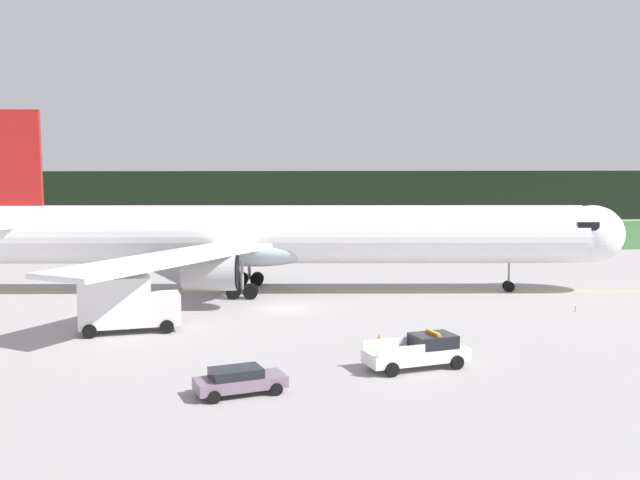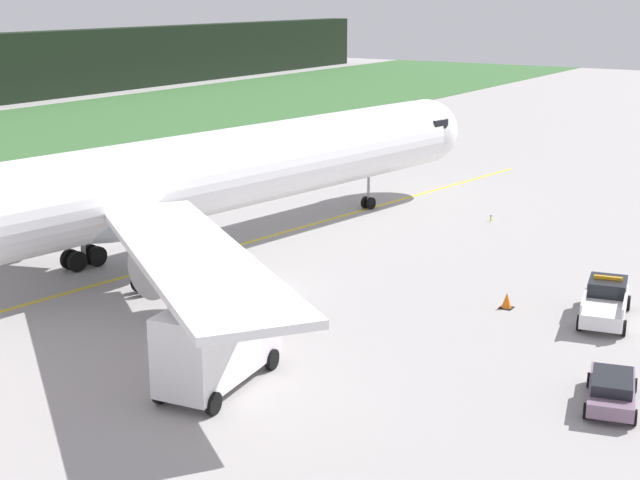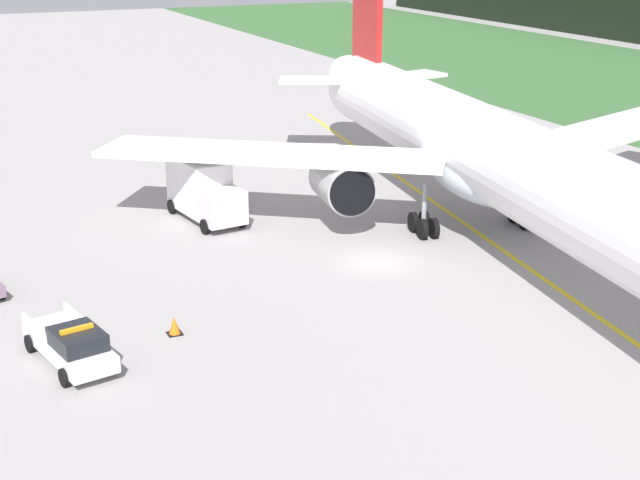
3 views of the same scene
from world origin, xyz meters
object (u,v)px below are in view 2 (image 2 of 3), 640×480
airliner (154,186)px  catering_truck (216,343)px  apron_cone (507,300)px  staff_car (612,389)px  ops_pickup_truck (606,301)px

airliner → catering_truck: (-11.34, -13.50, -2.98)m
catering_truck → apron_cone: size_ratio=8.13×
catering_truck → staff_car: size_ratio=1.45×
ops_pickup_truck → staff_car: ops_pickup_truck is taller
staff_car → apron_cone: staff_car is taller
airliner → catering_truck: size_ratio=8.97×
catering_truck → staff_car: bearing=-64.0°
ops_pickup_truck → staff_car: size_ratio=1.29×
airliner → apron_cone: (4.21, -19.86, -4.49)m
airliner → apron_cone: bearing=-78.0°
catering_truck → ops_pickup_truck: bearing=-33.4°
catering_truck → staff_car: 15.68m
airliner → ops_pickup_truck: 25.41m
staff_car → apron_cone: 11.62m
airliner → catering_truck: 17.89m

